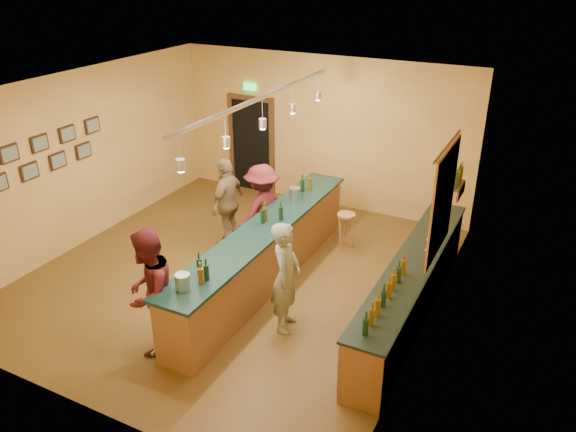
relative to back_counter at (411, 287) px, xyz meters
The scene contains 18 objects.
floor 3.01m from the back_counter, behind, with size 7.00×7.00×0.00m, color brown.
ceiling 4.03m from the back_counter, behind, with size 6.50×7.00×0.02m, color silver.
wall_back 4.59m from the back_counter, 131.80° to the left, with size 6.50×0.02×3.20m, color #B79244.
wall_front 4.86m from the back_counter, 128.91° to the right, with size 6.50×0.02×3.20m, color #B79244.
wall_left 6.32m from the back_counter, behind, with size 0.02×7.00×3.20m, color #B79244.
wall_right 1.16m from the back_counter, 32.52° to the right, with size 0.02×7.00×3.20m, color #B79244.
doorway 5.75m from the back_counter, 144.79° to the left, with size 1.15×0.09×2.48m.
tapestry 1.41m from the back_counter, 40.29° to the left, with size 0.03×1.40×1.60m, color maroon.
bottle_shelf 2.10m from the back_counter, 83.32° to the left, with size 0.17×0.55×0.54m.
picture_grid 6.42m from the back_counter, behind, with size 0.06×2.20×0.70m, color #382111, non-canonical shape.
back_counter is the anchor object (origin of this frame).
tasting_bar 2.42m from the back_counter, behind, with size 0.73×5.10×1.38m.
pendant_track 3.47m from the back_counter, behind, with size 0.11×4.60×0.50m.
bartender 1.94m from the back_counter, 144.18° to the right, with size 0.62×0.41×1.70m, color gray.
customer_a 3.82m from the back_counter, 141.19° to the right, with size 0.88×0.69×1.82m, color #59191E.
customer_b 3.79m from the back_counter, 168.87° to the left, with size 1.00×0.42×1.71m, color #997A51.
customer_c 3.07m from the back_counter, 166.35° to the left, with size 1.10×0.63×1.71m, color #59191E.
bar_stool 2.31m from the back_counter, 136.64° to the left, with size 0.33×0.33×0.69m.
Camera 1 is at (4.55, -7.03, 5.04)m, focal length 35.00 mm.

